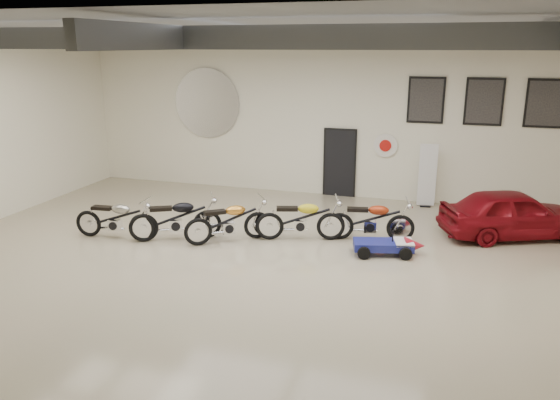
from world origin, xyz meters
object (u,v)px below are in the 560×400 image
(vintage_car, at_px, (514,213))
(go_kart, at_px, (390,242))
(motorcycle_black, at_px, (175,218))
(motorcycle_gold, at_px, (228,220))
(motorcycle_silver, at_px, (114,218))
(motorcycle_yellow, at_px, (300,218))
(motorcycle_red, at_px, (370,219))
(banner_stand, at_px, (427,176))

(vintage_car, bearing_deg, go_kart, 104.21)
(motorcycle_black, height_order, motorcycle_gold, motorcycle_black)
(go_kart, xyz_separation_m, vintage_car, (2.81, 2.14, 0.31))
(motorcycle_silver, distance_m, motorcycle_yellow, 4.59)
(motorcycle_red, height_order, vintage_car, vintage_car)
(banner_stand, bearing_deg, motorcycle_gold, -141.35)
(motorcycle_red, xyz_separation_m, vintage_car, (3.38, 1.32, 0.07))
(banner_stand, xyz_separation_m, motorcycle_yellow, (-2.82, -3.90, -0.38))
(go_kart, height_order, vintage_car, vintage_car)
(banner_stand, relative_size, vintage_car, 0.52)
(motorcycle_gold, height_order, motorcycle_red, motorcycle_gold)
(motorcycle_gold, relative_size, motorcycle_yellow, 0.98)
(motorcycle_yellow, relative_size, vintage_car, 0.60)
(motorcycle_black, bearing_deg, go_kart, -21.70)
(motorcycle_gold, height_order, go_kart, motorcycle_gold)
(motorcycle_black, height_order, vintage_car, vintage_car)
(motorcycle_yellow, distance_m, go_kart, 2.26)
(motorcycle_silver, distance_m, motorcycle_red, 6.31)
(motorcycle_yellow, bearing_deg, go_kart, -25.77)
(motorcycle_black, xyz_separation_m, go_kart, (5.15, 0.55, -0.27))
(motorcycle_gold, xyz_separation_m, vintage_car, (6.67, 2.45, 0.06))
(motorcycle_yellow, bearing_deg, banner_stand, 37.36)
(motorcycle_red, distance_m, go_kart, 1.03)
(motorcycle_gold, relative_size, motorcycle_red, 1.01)
(vintage_car, bearing_deg, motorcycle_yellow, 86.51)
(banner_stand, distance_m, motorcycle_gold, 6.39)
(motorcycle_gold, bearing_deg, banner_stand, 8.70)
(go_kart, bearing_deg, motorcycle_silver, 173.58)
(motorcycle_silver, relative_size, motorcycle_red, 0.99)
(motorcycle_silver, relative_size, vintage_car, 0.58)
(motorcycle_black, bearing_deg, banner_stand, 12.04)
(motorcycle_yellow, xyz_separation_m, go_kart, (2.22, -0.35, -0.26))
(motorcycle_gold, distance_m, go_kart, 3.88)
(motorcycle_gold, height_order, motorcycle_yellow, motorcycle_yellow)
(motorcycle_black, distance_m, vintage_car, 8.40)
(motorcycle_yellow, bearing_deg, vintage_car, 2.80)
(banner_stand, height_order, motorcycle_gold, banner_stand)
(motorcycle_black, bearing_deg, motorcycle_gold, -17.17)
(motorcycle_silver, height_order, go_kart, motorcycle_silver)
(motorcycle_yellow, height_order, motorcycle_red, motorcycle_yellow)
(go_kart, distance_m, vintage_car, 3.55)
(banner_stand, bearing_deg, go_kart, -105.03)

